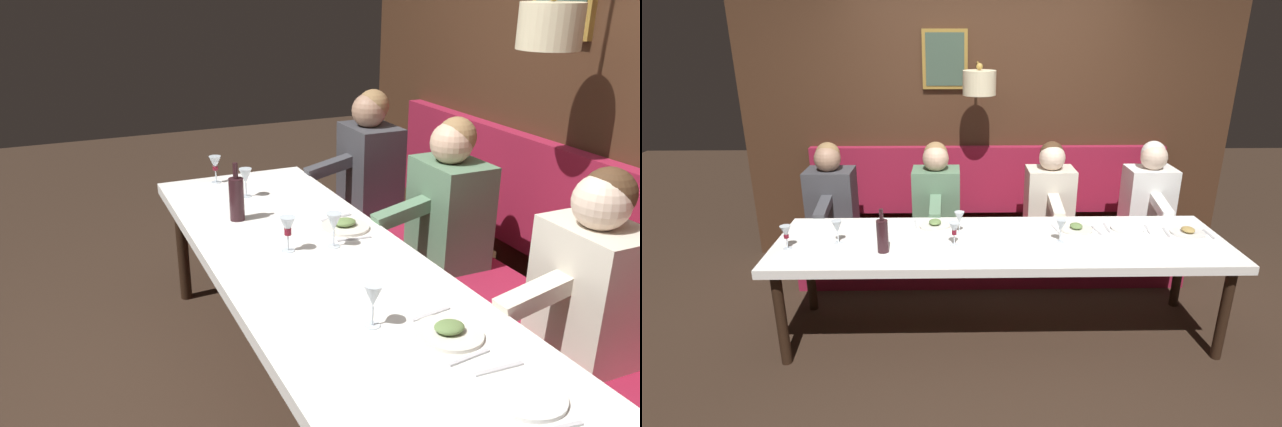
% 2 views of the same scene
% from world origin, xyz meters
% --- Properties ---
extents(ground_plane, '(12.00, 12.00, 0.00)m').
position_xyz_m(ground_plane, '(0.00, 0.00, 0.00)').
color(ground_plane, '#332319').
extents(dining_table, '(0.90, 3.13, 0.74)m').
position_xyz_m(dining_table, '(0.00, 0.00, 0.68)').
color(dining_table, white).
rests_on(dining_table, ground_plane).
extents(banquette_bench, '(0.52, 3.33, 0.45)m').
position_xyz_m(banquette_bench, '(0.89, 0.00, 0.23)').
color(banquette_bench, maroon).
rests_on(banquette_bench, ground_plane).
extents(back_wall_panel, '(0.59, 4.53, 2.90)m').
position_xyz_m(back_wall_panel, '(1.46, 0.00, 1.36)').
color(back_wall_panel, '#422819').
rests_on(back_wall_panel, ground_plane).
extents(diner_near, '(0.60, 0.40, 0.79)m').
position_xyz_m(diner_near, '(0.88, -0.50, 0.82)').
color(diner_near, beige).
rests_on(diner_near, banquette_bench).
extents(diner_middle, '(0.60, 0.40, 0.79)m').
position_xyz_m(diner_middle, '(0.88, 0.48, 0.82)').
color(diner_middle, '#567A5B').
rests_on(diner_middle, banquette_bench).
extents(diner_far, '(0.60, 0.40, 0.79)m').
position_xyz_m(diner_far, '(0.88, 1.38, 0.82)').
color(diner_far, '#3D3D42').
rests_on(diner_far, banquette_bench).
extents(place_setting_0, '(0.24, 0.32, 0.01)m').
position_xyz_m(place_setting_0, '(0.18, -0.94, 0.75)').
color(place_setting_0, white).
rests_on(place_setting_0, dining_table).
extents(place_setting_1, '(0.24, 0.33, 0.05)m').
position_xyz_m(place_setting_1, '(0.17, -0.56, 0.75)').
color(place_setting_1, silver).
rests_on(place_setting_1, dining_table).
extents(place_setting_2, '(0.24, 0.33, 0.05)m').
position_xyz_m(place_setting_2, '(0.27, 0.47, 0.75)').
color(place_setting_2, silver).
rests_on(place_setting_2, dining_table).
extents(wine_glass_0, '(0.07, 0.07, 0.16)m').
position_xyz_m(wine_glass_0, '(-0.03, 1.12, 0.86)').
color(wine_glass_0, silver).
rests_on(wine_glass_0, dining_table).
extents(wine_glass_1, '(0.07, 0.07, 0.16)m').
position_xyz_m(wine_glass_1, '(-0.08, 0.33, 0.86)').
color(wine_glass_1, silver).
rests_on(wine_glass_1, dining_table).
extents(wine_glass_2, '(0.07, 0.07, 0.16)m').
position_xyz_m(wine_glass_2, '(-0.04, -0.40, 0.86)').
color(wine_glass_2, silver).
rests_on(wine_glass_2, dining_table).
extents(wine_glass_3, '(0.07, 0.07, 0.16)m').
position_xyz_m(wine_glass_3, '(0.13, 0.29, 0.86)').
color(wine_glass_3, silver).
rests_on(wine_glass_3, dining_table).
extents(wine_glass_4, '(0.07, 0.07, 0.16)m').
position_xyz_m(wine_glass_4, '(-0.12, 1.44, 0.86)').
color(wine_glass_4, silver).
rests_on(wine_glass_4, dining_table).
extents(wine_bottle, '(0.08, 0.08, 0.30)m').
position_xyz_m(wine_bottle, '(-0.18, 0.80, 0.86)').
color(wine_bottle, '#33191E').
rests_on(wine_bottle, dining_table).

